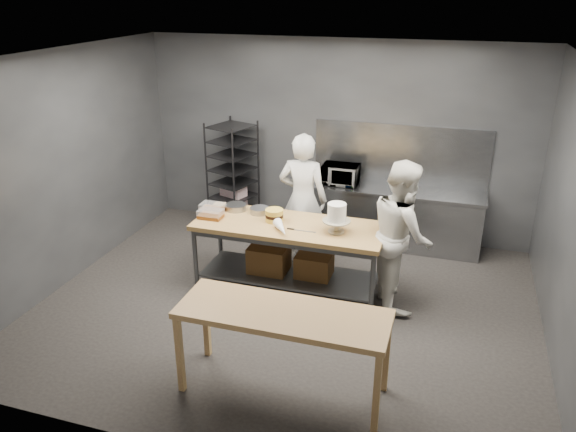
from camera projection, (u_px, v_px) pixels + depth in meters
The scene contains 16 objects.
ground at pixel (287, 306), 6.99m from camera, with size 6.00×6.00×0.00m, color black.
back_wall at pixel (335, 139), 8.61m from camera, with size 6.00×0.04×3.00m, color #4C4F54.
work_table at pixel (289, 248), 7.19m from camera, with size 2.40×0.90×0.92m.
near_counter at pixel (283, 319), 5.24m from camera, with size 2.00×0.70×0.90m.
back_counter at pixel (393, 217), 8.46m from camera, with size 2.60×0.60×0.90m.
splashback_panel at pixel (400, 154), 8.38m from camera, with size 2.60×0.02×0.90m, color slate.
speed_rack at pixel (233, 177), 8.94m from camera, with size 0.77×0.80×1.75m.
chef_behind at pixel (303, 200), 7.78m from camera, with size 0.69×0.45×1.88m, color white.
chef_right at pixel (401, 234), 6.75m from camera, with size 0.90×0.70×1.85m, color silver.
microwave at pixel (341, 174), 8.46m from camera, with size 0.54×0.37×0.30m, color black.
frosted_cake_stand at pixel (337, 215), 6.73m from camera, with size 0.34×0.34×0.37m.
layer_cake at pixel (274, 215), 7.10m from camera, with size 0.23×0.23×0.16m.
cake_pans at pixel (246, 208), 7.43m from camera, with size 0.61×0.29×0.07m.
piping_bag at pixel (281, 228), 6.77m from camera, with size 0.12×0.12×0.38m, color white.
offset_spatula at pixel (298, 230), 6.86m from camera, with size 0.37×0.02×0.02m.
pastry_clamshells at pixel (212, 211), 7.31m from camera, with size 0.38×0.42×0.11m.
Camera 1 is at (1.81, -5.74, 3.73)m, focal length 35.00 mm.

